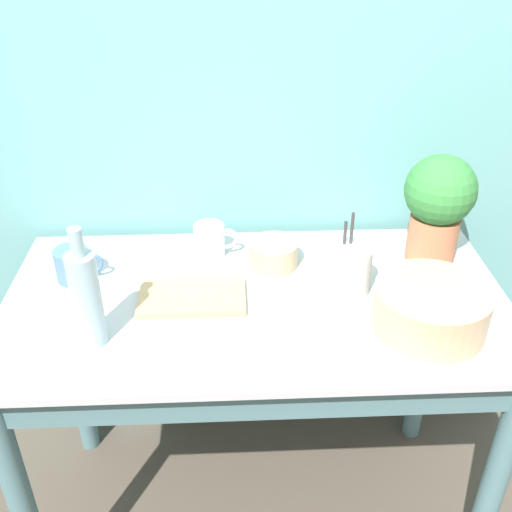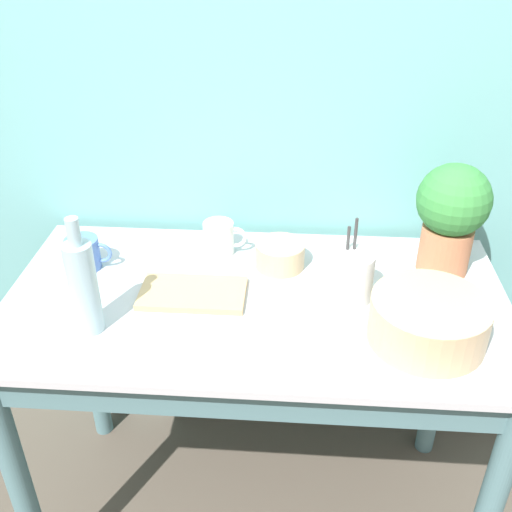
% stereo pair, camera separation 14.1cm
% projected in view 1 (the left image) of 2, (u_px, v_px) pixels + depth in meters
% --- Properties ---
extents(wall_back, '(6.00, 0.05, 2.40)m').
position_uv_depth(wall_back, '(249.00, 95.00, 1.59)').
color(wall_back, '#609E9E').
rests_on(wall_back, ground_plane).
extents(counter_table, '(1.24, 0.65, 0.81)m').
position_uv_depth(counter_table, '(256.00, 356.00, 1.54)').
color(counter_table, slate).
rests_on(counter_table, ground_plane).
extents(potted_plant, '(0.18, 0.18, 0.30)m').
position_uv_depth(potted_plant, '(438.00, 203.00, 1.54)').
color(potted_plant, '#B7704C').
rests_on(potted_plant, counter_table).
extents(bowl_wash_large, '(0.26, 0.26, 0.10)m').
position_uv_depth(bowl_wash_large, '(431.00, 308.00, 1.35)').
color(bowl_wash_large, tan).
rests_on(bowl_wash_large, counter_table).
extents(bottle_tall, '(0.06, 0.06, 0.29)m').
position_uv_depth(bottle_tall, '(86.00, 297.00, 1.27)').
color(bottle_tall, '#93B2BC').
rests_on(bottle_tall, counter_table).
extents(mug_white, '(0.12, 0.08, 0.09)m').
position_uv_depth(mug_white, '(210.00, 240.00, 1.62)').
color(mug_white, white).
rests_on(mug_white, counter_table).
extents(mug_blue, '(0.12, 0.09, 0.09)m').
position_uv_depth(mug_blue, '(74.00, 264.00, 1.52)').
color(mug_blue, '#4C70B7').
rests_on(mug_blue, counter_table).
extents(bowl_small_tan, '(0.13, 0.13, 0.07)m').
position_uv_depth(bowl_small_tan, '(273.00, 254.00, 1.59)').
color(bowl_small_tan, tan).
rests_on(bowl_small_tan, counter_table).
extents(utensil_cup, '(0.11, 0.11, 0.21)m').
position_uv_depth(utensil_cup, '(349.00, 270.00, 1.47)').
color(utensil_cup, silver).
rests_on(utensil_cup, counter_table).
extents(tray_board, '(0.26, 0.15, 0.02)m').
position_uv_depth(tray_board, '(192.00, 298.00, 1.46)').
color(tray_board, tan).
rests_on(tray_board, counter_table).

